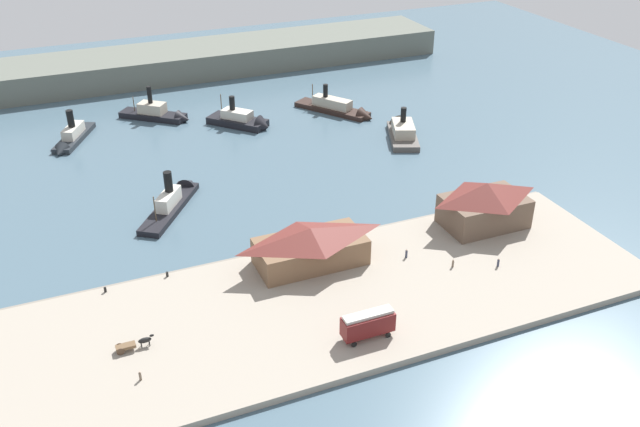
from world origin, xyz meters
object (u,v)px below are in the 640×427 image
at_px(pedestrian_by_tram, 140,376).
at_px(ferry_near_quay, 159,114).
at_px(pedestrian_near_cart, 498,263).
at_px(ferry_moored_east, 71,138).
at_px(pedestrian_walking_east, 453,263).
at_px(mooring_post_east, 105,290).
at_px(ferry_shed_customs_shed, 485,204).
at_px(ferry_approaching_east, 244,121).
at_px(ferry_approaching_west, 175,199).
at_px(pedestrian_at_waters_edge, 406,254).
at_px(street_tram, 368,323).
at_px(ferry_mid_harbor, 402,130).
at_px(ferry_shed_central_terminal, 311,246).
at_px(horse_cart, 133,344).
at_px(ferry_departing_north, 341,109).
at_px(mooring_post_center_west, 167,274).

height_order(pedestrian_by_tram, ferry_near_quay, ferry_near_quay).
distance_m(pedestrian_near_cart, ferry_moored_east, 110.54).
height_order(pedestrian_walking_east, mooring_post_east, pedestrian_walking_east).
relative_size(ferry_shed_customs_shed, ferry_approaching_east, 0.96).
bearing_deg(ferry_shed_customs_shed, ferry_approaching_west, 147.73).
xyz_separation_m(pedestrian_at_waters_edge, ferry_approaching_east, (-7.49, 74.84, -0.52)).
xyz_separation_m(ferry_shed_customs_shed, street_tram, (-36.21, -22.27, -1.99)).
height_order(mooring_post_east, ferry_mid_harbor, ferry_mid_harbor).
height_order(ferry_shed_central_terminal, ferry_near_quay, ferry_near_quay).
distance_m(ferry_moored_east, ferry_approaching_east, 43.87).
relative_size(pedestrian_walking_east, mooring_post_east, 1.71).
height_order(street_tram, ferry_approaching_east, ferry_approaching_east).
bearing_deg(ferry_approaching_east, street_tram, -95.58).
distance_m(ferry_approaching_west, ferry_near_quay, 50.27).
relative_size(pedestrian_walking_east, ferry_approaching_west, 0.07).
bearing_deg(horse_cart, ferry_approaching_east, 62.31).
bearing_deg(mooring_post_east, ferry_near_quay, 72.35).
relative_size(ferry_shed_central_terminal, ferry_shed_customs_shed, 1.22).
bearing_deg(ferry_near_quay, ferry_departing_north, -17.82).
bearing_deg(mooring_post_center_west, pedestrian_near_cart, -19.69).
bearing_deg(pedestrian_walking_east, mooring_post_center_west, 160.65).
distance_m(ferry_mid_harbor, ferry_moored_east, 83.81).
relative_size(horse_cart, ferry_approaching_west, 0.26).
bearing_deg(ferry_approaching_west, pedestrian_walking_east, -48.01).
relative_size(ferry_mid_harbor, ferry_near_quay, 1.07).
bearing_deg(mooring_post_east, pedestrian_at_waters_edge, -11.13).
distance_m(ferry_mid_harbor, ferry_near_quay, 65.66).
xyz_separation_m(ferry_approaching_west, ferry_mid_harbor, (62.16, 14.38, 0.11)).
relative_size(ferry_shed_central_terminal, ferry_mid_harbor, 1.00).
relative_size(horse_cart, ferry_departing_north, 0.25).
height_order(mooring_post_center_west, ferry_near_quay, ferry_near_quay).
bearing_deg(ferry_shed_central_terminal, ferry_approaching_west, 117.24).
bearing_deg(ferry_approaching_east, horse_cart, -117.69).
relative_size(pedestrian_near_cart, ferry_mid_harbor, 0.08).
bearing_deg(pedestrian_by_tram, ferry_approaching_east, 64.12).
bearing_deg(ferry_approaching_east, ferry_approaching_west, -126.25).
xyz_separation_m(ferry_shed_customs_shed, pedestrian_near_cart, (-6.06, -13.69, -3.87)).
relative_size(pedestrian_near_cart, pedestrian_walking_east, 1.07).
relative_size(street_tram, horse_cart, 1.42).
bearing_deg(pedestrian_at_waters_edge, ferry_shed_central_terminal, 163.11).
relative_size(pedestrian_near_cart, mooring_post_center_west, 1.84).
bearing_deg(ferry_mid_harbor, ferry_shed_customs_shed, -99.92).
distance_m(ferry_shed_central_terminal, horse_cart, 35.42).
relative_size(pedestrian_near_cart, ferry_approaching_west, 0.07).
bearing_deg(ferry_departing_north, mooring_post_east, -138.81).
bearing_deg(ferry_approaching_east, ferry_departing_north, -3.21).
distance_m(mooring_post_east, ferry_mid_harbor, 90.88).
distance_m(pedestrian_at_waters_edge, mooring_post_east, 53.03).
bearing_deg(ferry_near_quay, ferry_shed_customs_shed, -60.78).
height_order(ferry_shed_customs_shed, pedestrian_near_cart, ferry_shed_customs_shed).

